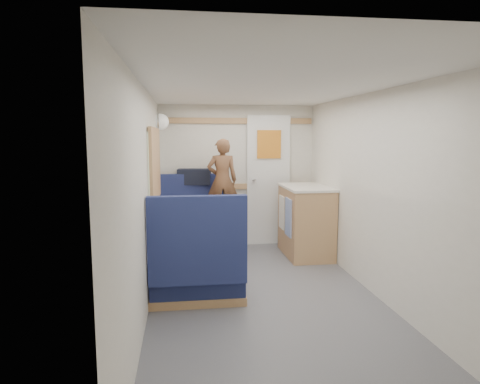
{
  "coord_description": "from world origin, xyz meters",
  "views": [
    {
      "loc": [
        -0.77,
        -3.8,
        1.57
      ],
      "look_at": [
        -0.14,
        0.9,
        0.95
      ],
      "focal_mm": 32.0,
      "sensor_mm": 36.0,
      "label": 1
    }
  ],
  "objects": [
    {
      "name": "side_window",
      "position": [
        -1.08,
        1.0,
        1.25
      ],
      "size": [
        0.04,
        1.3,
        0.72
      ],
      "primitive_type": "cube",
      "color": "gray",
      "rests_on": "wall_left"
    },
    {
      "name": "ledge",
      "position": [
        -0.65,
        2.12,
        0.88
      ],
      "size": [
        0.9,
        0.14,
        0.04
      ],
      "primitive_type": "cube",
      "color": "#A6764B",
      "rests_on": "bench_far"
    },
    {
      "name": "beer_glass",
      "position": [
        -0.43,
        1.04,
        0.77
      ],
      "size": [
        0.07,
        0.07,
        0.11
      ],
      "primitive_type": "cylinder",
      "color": "#8A5014",
      "rests_on": "dinette_table"
    },
    {
      "name": "oak_trim_high",
      "position": [
        0.0,
        2.23,
        1.78
      ],
      "size": [
        2.15,
        0.02,
        0.08
      ],
      "primitive_type": "cube",
      "color": "#A6764B",
      "rests_on": "wall_back"
    },
    {
      "name": "floor",
      "position": [
        0.0,
        0.0,
        0.0
      ],
      "size": [
        4.5,
        4.5,
        0.0
      ],
      "primitive_type": "plane",
      "color": "#515156",
      "rests_on": "ground"
    },
    {
      "name": "tumbler_right",
      "position": [
        -0.67,
        1.13,
        0.78
      ],
      "size": [
        0.07,
        0.07,
        0.12
      ],
      "primitive_type": "cylinder",
      "color": "silver",
      "rests_on": "dinette_table"
    },
    {
      "name": "cheese_block",
      "position": [
        -0.66,
        0.89,
        0.76
      ],
      "size": [
        0.11,
        0.07,
        0.04
      ],
      "primitive_type": "cube",
      "rotation": [
        0.0,
        0.0,
        -0.08
      ],
      "color": "#D8C87C",
      "rests_on": "tray"
    },
    {
      "name": "person",
      "position": [
        -0.26,
        1.77,
        0.99
      ],
      "size": [
        0.4,
        0.26,
        1.09
      ],
      "primitive_type": "imported",
      "rotation": [
        0.0,
        0.0,
        3.13
      ],
      "color": "brown",
      "rests_on": "bench_far"
    },
    {
      "name": "rear_door",
      "position": [
        0.45,
        2.22,
        0.97
      ],
      "size": [
        0.62,
        0.12,
        1.86
      ],
      "color": "white",
      "rests_on": "wall_back"
    },
    {
      "name": "tumbler_mid",
      "position": [
        -0.69,
        1.28,
        0.78
      ],
      "size": [
        0.07,
        0.07,
        0.11
      ],
      "primitive_type": "cylinder",
      "color": "silver",
      "rests_on": "dinette_table"
    },
    {
      "name": "dinette_table",
      "position": [
        -0.65,
        1.0,
        0.57
      ],
      "size": [
        0.62,
        0.92,
        0.72
      ],
      "color": "white",
      "rests_on": "floor"
    },
    {
      "name": "bread_loaf",
      "position": [
        -0.43,
        1.38,
        0.77
      ],
      "size": [
        0.21,
        0.28,
        0.11
      ],
      "primitive_type": "cube",
      "rotation": [
        0.0,
        0.0,
        0.34
      ],
      "color": "brown",
      "rests_on": "dinette_table"
    },
    {
      "name": "dome_light",
      "position": [
        -1.04,
        1.85,
        1.75
      ],
      "size": [
        0.2,
        0.2,
        0.2
      ],
      "primitive_type": "sphere",
      "color": "white",
      "rests_on": "wall_left"
    },
    {
      "name": "pepper_grinder",
      "position": [
        -0.68,
        1.16,
        0.76
      ],
      "size": [
        0.03,
        0.03,
        0.09
      ],
      "primitive_type": "cylinder",
      "color": "black",
      "rests_on": "dinette_table"
    },
    {
      "name": "tumbler_left",
      "position": [
        -0.77,
        0.64,
        0.77
      ],
      "size": [
        0.06,
        0.06,
        0.1
      ],
      "primitive_type": "cylinder",
      "color": "white",
      "rests_on": "dinette_table"
    },
    {
      "name": "wall_left",
      "position": [
        -1.1,
        0.0,
        1.0
      ],
      "size": [
        0.02,
        4.5,
        2.0
      ],
      "primitive_type": "cube",
      "color": "silver",
      "rests_on": "floor"
    },
    {
      "name": "bench_near",
      "position": [
        -0.65,
        0.14,
        0.3
      ],
      "size": [
        0.9,
        0.59,
        1.05
      ],
      "color": "#17254A",
      "rests_on": "floor"
    },
    {
      "name": "ceiling",
      "position": [
        0.0,
        0.0,
        2.0
      ],
      "size": [
        4.5,
        4.5,
        0.0
      ],
      "primitive_type": "plane",
      "rotation": [
        3.14,
        0.0,
        0.0
      ],
      "color": "silver",
      "rests_on": "wall_back"
    },
    {
      "name": "orange_fruit",
      "position": [
        -0.51,
        0.85,
        0.78
      ],
      "size": [
        0.08,
        0.08,
        0.08
      ],
      "primitive_type": "sphere",
      "color": "#E4530A",
      "rests_on": "tray"
    },
    {
      "name": "galley_counter",
      "position": [
        0.82,
        1.55,
        0.47
      ],
      "size": [
        0.57,
        0.92,
        0.92
      ],
      "color": "#A6764B",
      "rests_on": "floor"
    },
    {
      "name": "wine_glass",
      "position": [
        -0.75,
        0.81,
        0.84
      ],
      "size": [
        0.08,
        0.08,
        0.17
      ],
      "color": "white",
      "rests_on": "dinette_table"
    },
    {
      "name": "oak_trim_low",
      "position": [
        0.0,
        2.23,
        0.85
      ],
      "size": [
        2.15,
        0.02,
        0.08
      ],
      "primitive_type": "cube",
      "color": "#A6764B",
      "rests_on": "wall_back"
    },
    {
      "name": "bench_far",
      "position": [
        -0.65,
        1.86,
        0.3
      ],
      "size": [
        0.9,
        0.59,
        1.05
      ],
      "color": "#17254A",
      "rests_on": "floor"
    },
    {
      "name": "wall_back",
      "position": [
        0.0,
        2.25,
        1.0
      ],
      "size": [
        2.2,
        0.02,
        2.0
      ],
      "primitive_type": "cube",
      "color": "silver",
      "rests_on": "floor"
    },
    {
      "name": "tray",
      "position": [
        -0.63,
        0.91,
        0.73
      ],
      "size": [
        0.32,
        0.4,
        0.02
      ],
      "primitive_type": "cube",
      "rotation": [
        0.0,
        0.0,
        -0.11
      ],
      "color": "silver",
      "rests_on": "dinette_table"
    },
    {
      "name": "duffel_bag",
      "position": [
        -0.62,
        2.12,
        1.01
      ],
      "size": [
        0.48,
        0.27,
        0.22
      ],
      "primitive_type": "cube",
      "rotation": [
        0.0,
        0.0,
        -0.13
      ],
      "color": "black",
      "rests_on": "ledge"
    },
    {
      "name": "wall_right",
      "position": [
        1.1,
        0.0,
        1.0
      ],
      "size": [
        0.02,
        4.5,
        2.0
      ],
      "primitive_type": "cube",
      "color": "silver",
      "rests_on": "floor"
    }
  ]
}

